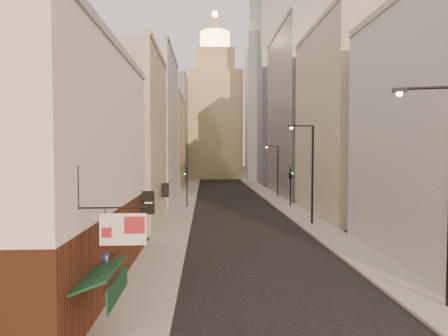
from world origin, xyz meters
The scene contains 17 objects.
sidewalk_left centered at (-6.50, 55.00, 0.07)m, with size 3.00×140.00×0.15m, color gray.
sidewalk_right centered at (6.50, 55.00, 0.07)m, with size 3.00×140.00×0.15m, color gray.
near_building_left centered at (-10.99, 9.00, 6.02)m, with size 8.30×23.04×12.30m.
left_bldg_beige centered at (-12.00, 26.00, 8.00)m, with size 8.00×12.00×16.00m, color gray.
left_bldg_grey centered at (-12.00, 42.00, 10.00)m, with size 8.00×16.00×20.00m, color gray.
left_bldg_tan centered at (-12.00, 60.00, 8.50)m, with size 8.00×18.00×17.00m, color tan.
left_bldg_wingrid centered at (-12.00, 80.00, 12.00)m, with size 8.00×20.00×24.00m, color gray.
right_bldg_beige centered at (12.00, 30.00, 10.00)m, with size 8.00×16.00×20.00m, color gray.
right_bldg_wingrid centered at (12.00, 50.00, 13.00)m, with size 8.00×20.00×26.00m, color gray.
highrise centered at (18.00, 78.00, 25.66)m, with size 21.00×23.00×51.20m.
clock_tower centered at (-1.00, 92.00, 17.63)m, with size 14.00×14.00×44.90m.
white_tower centered at (10.00, 78.00, 18.61)m, with size 8.00×8.00×41.50m.
streetlamp_near centered at (6.61, 5.57, 5.50)m, with size 2.47×0.87×9.63m.
streetlamp_mid centered at (6.10, 24.44, 5.33)m, with size 2.45×0.34×9.33m.
streetlamp_far centered at (7.12, 46.13, 4.48)m, with size 2.06×0.30×7.84m.
traffic_light_left centered at (-5.91, 35.72, 3.59)m, with size 0.57×0.47×5.00m.
traffic_light_right centered at (7.01, 36.31, 3.89)m, with size 0.84×0.84×5.00m.
Camera 1 is at (-3.66, -9.93, 6.79)m, focal length 30.00 mm.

